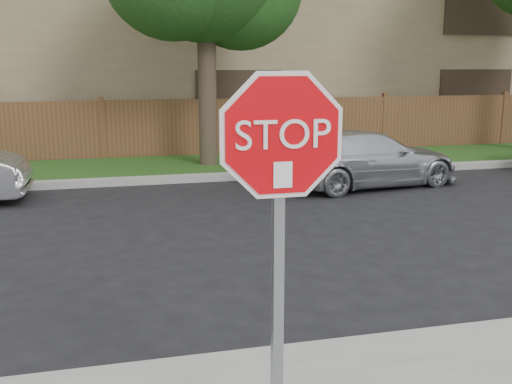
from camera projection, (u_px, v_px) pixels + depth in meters
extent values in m
plane|color=black|center=(107.00, 376.00, 4.98)|extent=(90.00, 90.00, 0.00)
cube|color=gray|center=(104.00, 182.00, 12.69)|extent=(70.00, 0.30, 0.15)
cube|color=#1E4714|center=(104.00, 170.00, 14.26)|extent=(70.00, 3.00, 0.12)
cube|color=brown|center=(103.00, 132.00, 15.62)|extent=(70.00, 0.12, 1.60)
cube|color=#877254|center=(99.00, 50.00, 20.47)|extent=(34.00, 8.00, 6.00)
cylinder|color=#382B21|center=(207.00, 88.00, 14.36)|extent=(0.44, 0.44, 3.92)
cube|color=gray|center=(278.00, 283.00, 3.60)|extent=(0.06, 0.06, 2.30)
cylinder|color=white|center=(282.00, 135.00, 3.35)|extent=(1.01, 0.02, 1.01)
cylinder|color=red|center=(283.00, 136.00, 3.34)|extent=(0.93, 0.02, 0.93)
cube|color=white|center=(283.00, 175.00, 3.37)|extent=(0.11, 0.00, 0.15)
imported|color=silver|center=(366.00, 159.00, 12.56)|extent=(4.27, 2.30, 1.18)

